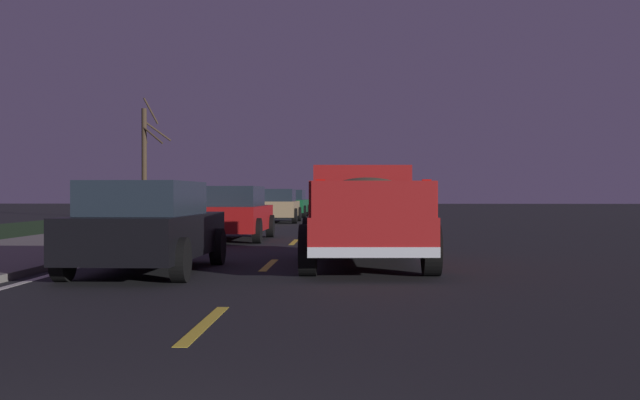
# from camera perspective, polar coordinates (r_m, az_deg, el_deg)

# --- Properties ---
(ground) EXTENTS (144.00, 144.00, 0.00)m
(ground) POSITION_cam_1_polar(r_m,az_deg,el_deg) (29.95, -0.80, -2.08)
(ground) COLOR black
(sidewalk_shoulder) EXTENTS (108.00, 4.00, 0.12)m
(sidewalk_shoulder) POSITION_cam_1_polar(r_m,az_deg,el_deg) (30.75, -11.48, -1.91)
(sidewalk_shoulder) COLOR slate
(sidewalk_shoulder) RESTS_ON ground
(grass_verge) EXTENTS (108.00, 6.00, 0.01)m
(grass_verge) POSITION_cam_1_polar(r_m,az_deg,el_deg) (32.29, -20.14, -1.92)
(grass_verge) COLOR #1E3819
(grass_verge) RESTS_ON ground
(lane_markings) EXTENTS (108.00, 3.54, 0.01)m
(lane_markings) POSITION_cam_1_polar(r_m,az_deg,el_deg) (32.23, -5.16, -1.89)
(lane_markings) COLOR yellow
(lane_markings) RESTS_ON ground
(pickup_truck) EXTENTS (5.49, 2.42, 1.87)m
(pickup_truck) POSITION_cam_1_polar(r_m,az_deg,el_deg) (14.53, 3.14, -0.93)
(pickup_truck) COLOR maroon
(pickup_truck) RESTS_ON ground
(sedan_green) EXTENTS (4.44, 2.09, 1.54)m
(sedan_green) POSITION_cam_1_polar(r_m,az_deg,el_deg) (44.33, -2.19, -0.23)
(sedan_green) COLOR #14592D
(sedan_green) RESTS_ON ground
(sedan_tan) EXTENTS (4.40, 2.02, 1.54)m
(sedan_tan) POSITION_cam_1_polar(r_m,az_deg,el_deg) (36.22, -3.13, -0.39)
(sedan_tan) COLOR #9E845B
(sedan_tan) RESTS_ON ground
(sedan_red) EXTENTS (4.43, 2.08, 1.54)m
(sedan_red) POSITION_cam_1_polar(r_m,az_deg,el_deg) (22.52, -6.38, -0.93)
(sedan_red) COLOR maroon
(sedan_red) RESTS_ON ground
(sedan_black) EXTENTS (4.44, 2.09, 1.54)m
(sedan_black) POSITION_cam_1_polar(r_m,az_deg,el_deg) (13.53, -12.44, -1.87)
(sedan_black) COLOR black
(sedan_black) RESTS_ON ground
(bare_tree_far) EXTENTS (1.64, 1.53, 6.58)m
(bare_tree_far) POSITION_cam_1_polar(r_m,az_deg,el_deg) (43.79, -12.61, 2.92)
(bare_tree_far) COLOR #423323
(bare_tree_far) RESTS_ON ground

